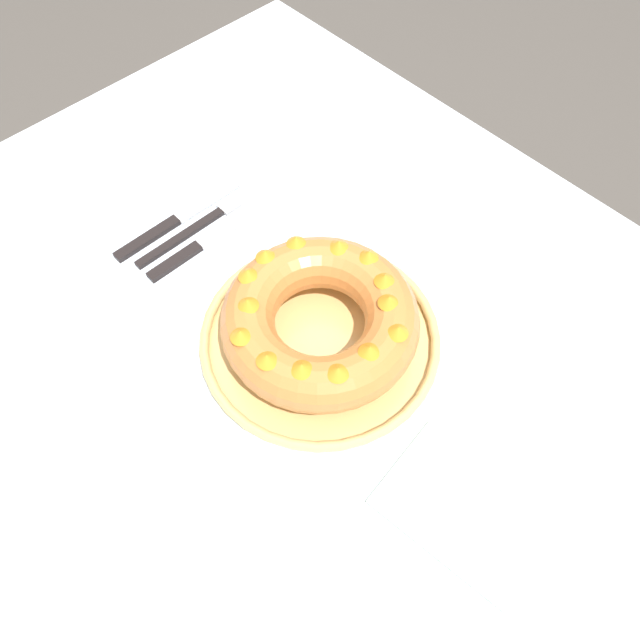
# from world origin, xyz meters

# --- Properties ---
(ground_plane) EXTENTS (8.00, 8.00, 0.00)m
(ground_plane) POSITION_xyz_m (0.00, 0.00, 0.00)
(ground_plane) COLOR #4C4742
(dining_table) EXTENTS (1.16, 0.95, 0.75)m
(dining_table) POSITION_xyz_m (0.00, 0.00, 0.64)
(dining_table) COLOR silver
(dining_table) RESTS_ON ground_plane
(serving_dish) EXTENTS (0.29, 0.29, 0.02)m
(serving_dish) POSITION_xyz_m (0.02, 0.02, 0.76)
(serving_dish) COLOR tan
(serving_dish) RESTS_ON dining_table
(bundt_cake) EXTENTS (0.23, 0.23, 0.07)m
(bundt_cake) POSITION_xyz_m (0.02, 0.02, 0.81)
(bundt_cake) COLOR #C67538
(bundt_cake) RESTS_ON serving_dish
(fork) EXTENTS (0.02, 0.20, 0.01)m
(fork) POSITION_xyz_m (-0.23, 0.03, 0.75)
(fork) COLOR black
(fork) RESTS_ON dining_table
(serving_knife) EXTENTS (0.02, 0.23, 0.01)m
(serving_knife) POSITION_xyz_m (-0.26, 0.00, 0.75)
(serving_knife) COLOR black
(serving_knife) RESTS_ON dining_table
(cake_knife) EXTENTS (0.02, 0.18, 0.01)m
(cake_knife) POSITION_xyz_m (-0.20, -0.00, 0.75)
(cake_knife) COLOR black
(cake_knife) RESTS_ON dining_table
(napkin) EXTENTS (0.19, 0.14, 0.00)m
(napkin) POSITION_xyz_m (0.28, -0.01, 0.75)
(napkin) COLOR #B2D1B7
(napkin) RESTS_ON dining_table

